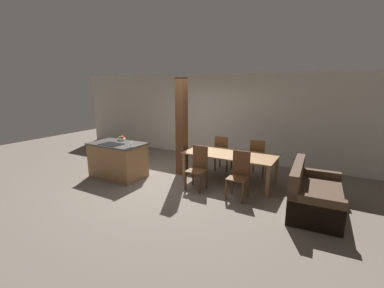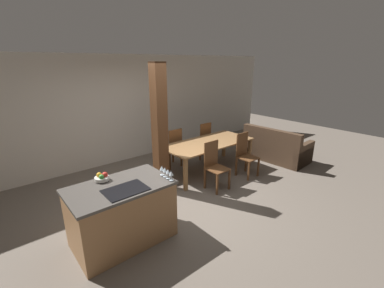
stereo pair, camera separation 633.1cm
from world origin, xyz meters
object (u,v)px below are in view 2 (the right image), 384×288
at_px(kitchen_island, 122,213).
at_px(dining_chair_far_left, 173,148).
at_px(wine_glass_end, 162,168).
at_px(dining_chair_near_left, 215,165).
at_px(wine_glass_far, 165,170).
at_px(fruit_bowl, 102,177).
at_px(couch, 276,149).
at_px(wine_glass_middle, 168,172).
at_px(dining_chair_far_right, 203,140).
at_px(wine_glass_near, 171,174).
at_px(timber_post, 160,130).
at_px(dining_chair_near_right, 245,154).
at_px(dining_table, 208,145).

relative_size(kitchen_island, dining_chair_far_left, 1.42).
bearing_deg(wine_glass_end, dining_chair_near_left, 15.43).
xyz_separation_m(wine_glass_far, wine_glass_end, (0.00, 0.08, 0.00)).
distance_m(fruit_bowl, couch, 4.78).
distance_m(wine_glass_middle, dining_chair_far_left, 2.61).
xyz_separation_m(wine_glass_end, dining_chair_far_left, (1.56, 1.87, -0.50)).
bearing_deg(dining_chair_near_left, dining_chair_far_left, 90.00).
relative_size(dining_chair_near_left, dining_chair_far_right, 1.00).
height_order(dining_chair_far_left, dining_chair_far_right, same).
height_order(fruit_bowl, wine_glass_near, wine_glass_near).
height_order(wine_glass_middle, dining_chair_far_left, wine_glass_middle).
bearing_deg(dining_chair_far_right, dining_chair_far_left, 0.00).
bearing_deg(dining_chair_far_right, timber_post, 22.28).
distance_m(wine_glass_far, dining_chair_near_right, 2.65).
bearing_deg(dining_table, kitchen_island, -158.91).
height_order(kitchen_island, fruit_bowl, fruit_bowl).
bearing_deg(dining_table, dining_chair_near_left, -124.47).
xyz_separation_m(wine_glass_far, dining_chair_near_right, (2.55, 0.51, -0.50)).
relative_size(fruit_bowl, wine_glass_near, 1.40).
relative_size(fruit_bowl, couch, 0.12).
distance_m(kitchen_island, wine_glass_middle, 0.89).
bearing_deg(fruit_bowl, dining_chair_far_left, 32.23).
bearing_deg(fruit_bowl, timber_post, 25.78).
distance_m(kitchen_island, dining_table, 2.88).
relative_size(wine_glass_far, dining_chair_far_right, 0.15).
bearing_deg(wine_glass_middle, timber_post, 60.91).
bearing_deg(dining_table, timber_post, -178.50).
distance_m(wine_glass_end, timber_post, 1.34).
height_order(dining_chair_near_right, timber_post, timber_post).
bearing_deg(dining_chair_near_right, dining_chair_near_left, 180.00).
height_order(fruit_bowl, wine_glass_middle, wine_glass_middle).
bearing_deg(wine_glass_near, wine_glass_middle, 90.00).
xyz_separation_m(dining_chair_far_left, couch, (2.42, -1.34, -0.21)).
distance_m(dining_chair_far_left, dining_chair_far_right, 0.99).
distance_m(wine_glass_far, wine_glass_end, 0.08).
bearing_deg(wine_glass_near, wine_glass_end, 90.00).
distance_m(wine_glass_far, dining_chair_far_right, 3.25).
distance_m(dining_chair_near_right, timber_post, 2.10).
bearing_deg(fruit_bowl, dining_chair_near_right, 0.41).
relative_size(wine_glass_far, couch, 0.09).
bearing_deg(wine_glass_near, fruit_bowl, 139.38).
bearing_deg(wine_glass_end, couch, 7.57).
bearing_deg(dining_chair_near_right, wine_glass_end, -170.40).
bearing_deg(fruit_bowl, dining_chair_near_left, 0.59).
xyz_separation_m(wine_glass_end, dining_chair_far_right, (2.55, 1.87, -0.50)).
bearing_deg(wine_glass_far, dining_chair_near_left, 18.12).
bearing_deg(dining_chair_far_right, wine_glass_end, 36.24).
relative_size(dining_table, dining_chair_near_left, 2.21).
height_order(wine_glass_near, dining_chair_near_left, wine_glass_near).
bearing_deg(dining_chair_near_right, wine_glass_near, -165.24).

